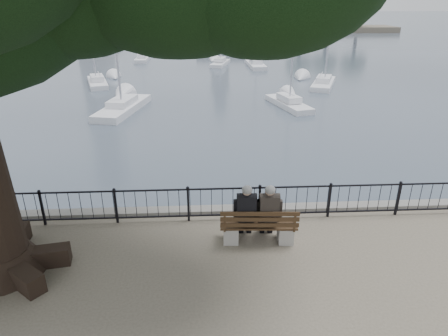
{
  "coord_description": "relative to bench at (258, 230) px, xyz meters",
  "views": [
    {
      "loc": [
        -0.54,
        -7.37,
        5.86
      ],
      "look_at": [
        0.0,
        2.5,
        1.6
      ],
      "focal_mm": 32.0,
      "sensor_mm": 36.0,
      "label": 1
    }
  ],
  "objects": [
    {
      "name": "harbor",
      "position": [
        -0.82,
        1.67,
        -0.86
      ],
      "size": [
        260.0,
        260.0,
        1.2
      ],
      "color": "slate",
      "rests_on": "ground"
    },
    {
      "name": "railing",
      "position": [
        -0.82,
        1.17,
        0.2
      ],
      "size": [
        22.06,
        0.06,
        1.0
      ],
      "color": "black",
      "rests_on": "ground"
    },
    {
      "name": "bench",
      "position": [
        0.0,
        0.0,
        0.0
      ],
      "size": [
        1.98,
        0.7,
        1.03
      ],
      "color": "gray",
      "rests_on": "ground"
    },
    {
      "name": "person_left",
      "position": [
        -0.31,
        0.13,
        0.39
      ],
      "size": [
        0.49,
        0.82,
        1.63
      ],
      "color": "black",
      "rests_on": "ground"
    },
    {
      "name": "person_right",
      "position": [
        0.25,
        0.1,
        0.39
      ],
      "size": [
        0.49,
        0.82,
        1.63
      ],
      "color": "black",
      "rests_on": "ground"
    },
    {
      "name": "lion_monument",
      "position": [
        1.18,
        48.59,
        1.04
      ],
      "size": [
        6.47,
        6.47,
        9.43
      ],
      "color": "slate",
      "rests_on": "ground"
    },
    {
      "name": "sailboat_b",
      "position": [
        -6.52,
        16.88,
        -1.0
      ],
      "size": [
        2.96,
        6.32,
        13.07
      ],
      "color": "white",
      "rests_on": "ground"
    },
    {
      "name": "sailboat_c",
      "position": [
        4.44,
        17.43,
        -1.07
      ],
      "size": [
        2.55,
        4.93,
        8.97
      ],
      "color": "white",
      "rests_on": "ground"
    },
    {
      "name": "sailboat_d",
      "position": [
        8.67,
        23.89,
        -1.07
      ],
      "size": [
        3.4,
        5.53,
        9.51
      ],
      "color": "white",
      "rests_on": "ground"
    },
    {
      "name": "sailboat_e",
      "position": [
        -10.16,
        25.45,
        -1.0
      ],
      "size": [
        2.77,
        5.11,
        11.71
      ],
      "color": "white",
      "rests_on": "ground"
    },
    {
      "name": "sailboat_f",
      "position": [
        0.64,
        35.43,
        -1.05
      ],
      "size": [
        2.45,
        4.85,
        9.71
      ],
      "color": "white",
      "rests_on": "ground"
    },
    {
      "name": "sailboat_g",
      "position": [
        4.33,
        34.07,
        -1.05
      ],
      "size": [
        1.73,
        5.36,
        10.13
      ],
      "color": "white",
      "rests_on": "ground"
    },
    {
      "name": "sailboat_h",
      "position": [
        -8.26,
        39.32,
        -1.01
      ],
      "size": [
        1.4,
        4.83,
        11.16
      ],
      "color": "white",
      "rests_on": "ground"
    },
    {
      "name": "far_shore",
      "position": [
        24.72,
        78.13,
        2.64
      ],
      "size": [
        30.0,
        8.6,
        9.18
      ],
      "color": "brown",
      "rests_on": "ground"
    }
  ]
}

